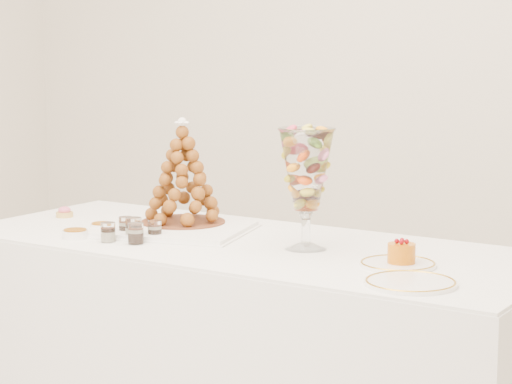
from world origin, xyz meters
The scene contains 15 objects.
buffet_table centered at (0.00, 0.38, 0.39)m, with size 2.09×0.95×0.77m.
lace_tray centered at (-0.33, 0.41, 0.78)m, with size 0.54×0.40×0.02m, color white.
macaron_vase centered at (0.22, 0.38, 1.03)m, with size 0.18×0.18×0.39m.
cake_plate centered at (0.58, 0.28, 0.78)m, with size 0.23×0.23×0.01m, color white.
spare_plate centered at (0.69, 0.08, 0.78)m, with size 0.26×0.26×0.01m, color white.
pink_tart centered at (-0.85, 0.46, 0.79)m, with size 0.07×0.07×0.04m.
verrine_a centered at (-0.42, 0.28, 0.81)m, with size 0.05×0.05×0.06m, color white.
verrine_b centered at (-0.36, 0.23, 0.81)m, with size 0.06×0.06×0.07m, color white.
verrine_c centered at (-0.30, 0.27, 0.80)m, with size 0.05×0.05×0.06m, color white.
verrine_d centered at (-0.40, 0.15, 0.81)m, with size 0.05×0.05×0.07m, color white.
verrine_e centered at (-0.30, 0.17, 0.81)m, with size 0.05×0.05×0.07m, color white.
ramekin_back centered at (-0.55, 0.31, 0.79)m, with size 0.08×0.08×0.02m, color white.
ramekin_front centered at (-0.54, 0.15, 0.79)m, with size 0.09×0.09×0.03m, color white.
croquembouche centered at (-0.33, 0.50, 0.97)m, with size 0.30×0.30×0.38m.
mousse_cake centered at (0.59, 0.28, 0.81)m, with size 0.08×0.08×0.07m.
Camera 1 is at (1.61, -2.47, 1.43)m, focal length 70.00 mm.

